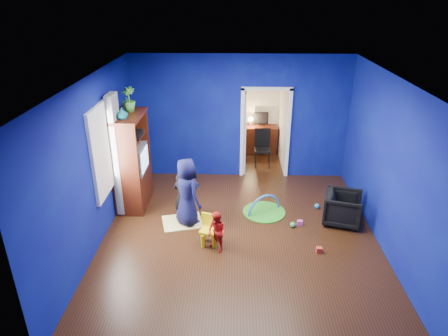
{
  "coord_description": "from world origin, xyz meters",
  "views": [
    {
      "loc": [
        -0.11,
        -6.14,
        4.19
      ],
      "look_at": [
        -0.3,
        0.4,
        1.23
      ],
      "focal_mm": 32.0,
      "sensor_mm": 36.0,
      "label": 1
    }
  ],
  "objects_px": {
    "tv_armoire": "(132,161)",
    "folding_chair": "(263,149)",
    "play_mat": "(264,212)",
    "child_navy": "(187,192)",
    "child_black": "(182,197)",
    "armchair": "(343,208)",
    "study_desk": "(260,139)",
    "vase": "(122,113)",
    "kid_chair": "(209,232)",
    "crt_tv": "(133,159)",
    "hopper_ball": "(187,208)",
    "toddler_red": "(217,232)"
  },
  "relations": [
    {
      "from": "folding_chair",
      "to": "child_black",
      "type": "bearing_deg",
      "value": -122.4
    },
    {
      "from": "child_navy",
      "to": "crt_tv",
      "type": "bearing_deg",
      "value": 17.73
    },
    {
      "from": "child_navy",
      "to": "kid_chair",
      "type": "xyz_separation_m",
      "value": [
        0.45,
        -0.68,
        -0.42
      ]
    },
    {
      "from": "child_navy",
      "to": "crt_tv",
      "type": "xyz_separation_m",
      "value": [
        -1.17,
        0.75,
        0.35
      ]
    },
    {
      "from": "study_desk",
      "to": "vase",
      "type": "bearing_deg",
      "value": -130.32
    },
    {
      "from": "tv_armoire",
      "to": "folding_chair",
      "type": "bearing_deg",
      "value": 36.11
    },
    {
      "from": "hopper_ball",
      "to": "folding_chair",
      "type": "height_order",
      "value": "folding_chair"
    },
    {
      "from": "study_desk",
      "to": "folding_chair",
      "type": "relative_size",
      "value": 0.96
    },
    {
      "from": "crt_tv",
      "to": "hopper_ball",
      "type": "xyz_separation_m",
      "value": [
        1.12,
        -0.5,
        -0.84
      ]
    },
    {
      "from": "study_desk",
      "to": "hopper_ball",
      "type": "bearing_deg",
      "value": -115.21
    },
    {
      "from": "armchair",
      "to": "study_desk",
      "type": "distance_m",
      "value": 3.9
    },
    {
      "from": "tv_armoire",
      "to": "play_mat",
      "type": "xyz_separation_m",
      "value": [
        2.71,
        -0.31,
        -0.97
      ]
    },
    {
      "from": "tv_armoire",
      "to": "kid_chair",
      "type": "xyz_separation_m",
      "value": [
        1.66,
        -1.43,
        -0.73
      ]
    },
    {
      "from": "tv_armoire",
      "to": "child_navy",
      "type": "bearing_deg",
      "value": -31.82
    },
    {
      "from": "child_black",
      "to": "vase",
      "type": "height_order",
      "value": "vase"
    },
    {
      "from": "hopper_ball",
      "to": "study_desk",
      "type": "xyz_separation_m",
      "value": [
        1.65,
        3.51,
        0.2
      ]
    },
    {
      "from": "kid_chair",
      "to": "armchair",
      "type": "bearing_deg",
      "value": 35.78
    },
    {
      "from": "armchair",
      "to": "folding_chair",
      "type": "height_order",
      "value": "folding_chair"
    },
    {
      "from": "study_desk",
      "to": "folding_chair",
      "type": "distance_m",
      "value": 0.96
    },
    {
      "from": "crt_tv",
      "to": "play_mat",
      "type": "distance_m",
      "value": 2.87
    },
    {
      "from": "child_black",
      "to": "child_navy",
      "type": "distance_m",
      "value": 0.21
    },
    {
      "from": "child_navy",
      "to": "armchair",
      "type": "bearing_deg",
      "value": -127.5
    },
    {
      "from": "play_mat",
      "to": "folding_chair",
      "type": "height_order",
      "value": "folding_chair"
    },
    {
      "from": "armchair",
      "to": "child_black",
      "type": "height_order",
      "value": "child_black"
    },
    {
      "from": "crt_tv",
      "to": "kid_chair",
      "type": "bearing_deg",
      "value": -41.5
    },
    {
      "from": "kid_chair",
      "to": "play_mat",
      "type": "relative_size",
      "value": 0.58
    },
    {
      "from": "child_black",
      "to": "play_mat",
      "type": "relative_size",
      "value": 1.2
    },
    {
      "from": "tv_armoire",
      "to": "crt_tv",
      "type": "xyz_separation_m",
      "value": [
        0.04,
        0.0,
        0.04
      ]
    },
    {
      "from": "child_navy",
      "to": "study_desk",
      "type": "bearing_deg",
      "value": -62.65
    },
    {
      "from": "tv_armoire",
      "to": "play_mat",
      "type": "bearing_deg",
      "value": -6.55
    },
    {
      "from": "child_navy",
      "to": "folding_chair",
      "type": "distance_m",
      "value": 3.23
    },
    {
      "from": "hopper_ball",
      "to": "child_navy",
      "type": "bearing_deg",
      "value": -78.69
    },
    {
      "from": "play_mat",
      "to": "folding_chair",
      "type": "distance_m",
      "value": 2.4
    },
    {
      "from": "child_black",
      "to": "hopper_ball",
      "type": "height_order",
      "value": "child_black"
    },
    {
      "from": "crt_tv",
      "to": "play_mat",
      "type": "height_order",
      "value": "crt_tv"
    },
    {
      "from": "toddler_red",
      "to": "hopper_ball",
      "type": "height_order",
      "value": "toddler_red"
    },
    {
      "from": "vase",
      "to": "child_black",
      "type": "bearing_deg",
      "value": -17.92
    },
    {
      "from": "crt_tv",
      "to": "study_desk",
      "type": "relative_size",
      "value": 0.8
    },
    {
      "from": "crt_tv",
      "to": "study_desk",
      "type": "xyz_separation_m",
      "value": [
        2.77,
        3.01,
        -0.65
      ]
    },
    {
      "from": "toddler_red",
      "to": "tv_armoire",
      "type": "height_order",
      "value": "tv_armoire"
    },
    {
      "from": "folding_chair",
      "to": "play_mat",
      "type": "bearing_deg",
      "value": -92.24
    },
    {
      "from": "armchair",
      "to": "folding_chair",
      "type": "distance_m",
      "value": 3.03
    },
    {
      "from": "hopper_ball",
      "to": "play_mat",
      "type": "relative_size",
      "value": 0.41
    },
    {
      "from": "vase",
      "to": "kid_chair",
      "type": "bearing_deg",
      "value": -34.3
    },
    {
      "from": "folding_chair",
      "to": "kid_chair",
      "type": "bearing_deg",
      "value": -108.3
    },
    {
      "from": "crt_tv",
      "to": "play_mat",
      "type": "xyz_separation_m",
      "value": [
        2.67,
        -0.31,
        -1.01
      ]
    },
    {
      "from": "child_navy",
      "to": "vase",
      "type": "xyz_separation_m",
      "value": [
        -1.21,
        0.45,
        1.39
      ]
    },
    {
      "from": "child_black",
      "to": "toddler_red",
      "type": "xyz_separation_m",
      "value": [
        0.71,
        -0.98,
        -0.14
      ]
    },
    {
      "from": "hopper_ball",
      "to": "study_desk",
      "type": "relative_size",
      "value": 0.4
    },
    {
      "from": "crt_tv",
      "to": "play_mat",
      "type": "relative_size",
      "value": 0.81
    }
  ]
}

